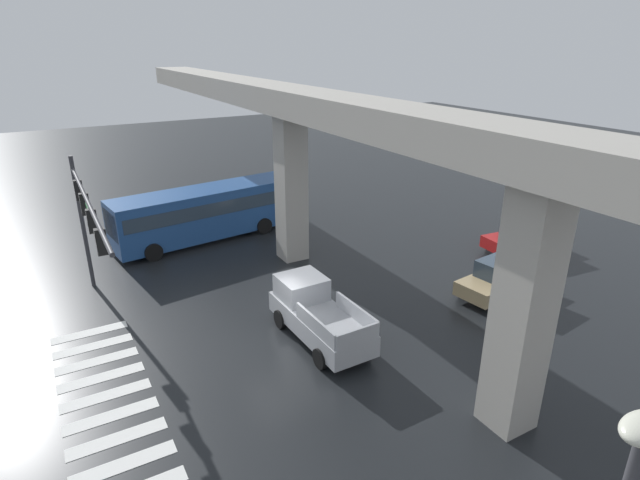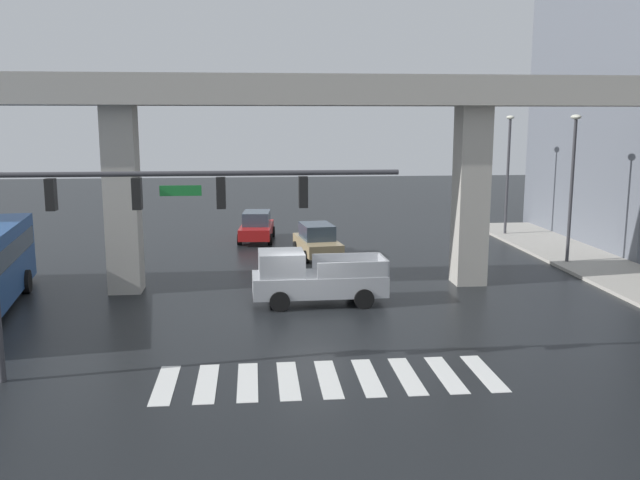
{
  "view_description": "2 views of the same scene",
  "coord_description": "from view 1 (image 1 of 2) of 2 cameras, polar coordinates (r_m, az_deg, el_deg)",
  "views": [
    {
      "loc": [
        15.22,
        -6.77,
        10.82
      ],
      "look_at": [
        -1.13,
        2.45,
        3.41
      ],
      "focal_mm": 28.46,
      "sensor_mm": 36.0,
      "label": 1
    },
    {
      "loc": [
        -1.95,
        -23.79,
        7.02
      ],
      "look_at": [
        0.4,
        0.17,
        2.73
      ],
      "focal_mm": 38.21,
      "sensor_mm": 36.0,
      "label": 2
    }
  ],
  "objects": [
    {
      "name": "pickup_truck",
      "position": [
        19.77,
        -0.44,
        -8.28
      ],
      "size": [
        5.14,
        2.17,
        2.08
      ],
      "color": "#A8AAAF",
      "rests_on": "ground"
    },
    {
      "name": "traffic_signal_mast",
      "position": [
        21.32,
        -24.79,
        2.77
      ],
      "size": [
        10.89,
        0.32,
        6.2
      ],
      "color": "#38383D",
      "rests_on": "ground"
    },
    {
      "name": "ground_plane",
      "position": [
        19.86,
        -4.66,
        -11.55
      ],
      "size": [
        120.0,
        120.0,
        0.0
      ],
      "primitive_type": "plane",
      "color": "black"
    },
    {
      "name": "sedan_red",
      "position": [
        29.79,
        21.84,
        0.39
      ],
      "size": [
        2.23,
        4.43,
        1.72
      ],
      "color": "red",
      "rests_on": "ground"
    },
    {
      "name": "elevated_overpass",
      "position": [
        19.03,
        6.43,
        11.69
      ],
      "size": [
        58.76,
        2.51,
        8.76
      ],
      "color": "#ADA89E",
      "rests_on": "ground"
    },
    {
      "name": "sedan_tan",
      "position": [
        24.3,
        19.64,
        -4.01
      ],
      "size": [
        2.36,
        4.49,
        1.72
      ],
      "color": "tan",
      "rests_on": "ground"
    },
    {
      "name": "city_bus",
      "position": [
        29.88,
        -12.57,
        3.29
      ],
      "size": [
        3.92,
        11.04,
        2.99
      ],
      "color": "#234C8C",
      "rests_on": "ground"
    },
    {
      "name": "crosswalk_stripes",
      "position": [
        18.67,
        -22.91,
        -15.82
      ],
      "size": [
        9.35,
        2.8,
        0.01
      ],
      "color": "silver",
      "rests_on": "ground"
    }
  ]
}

